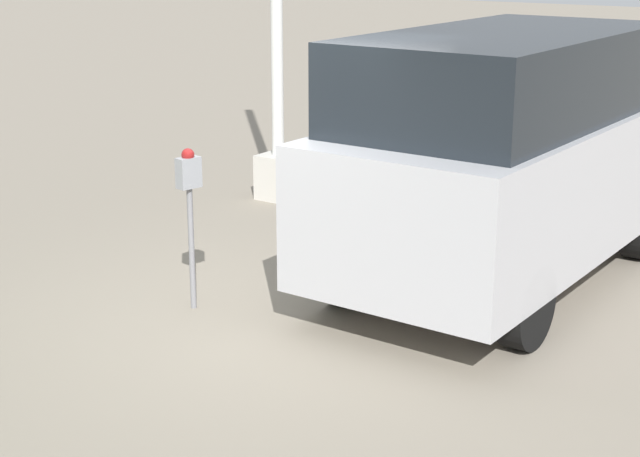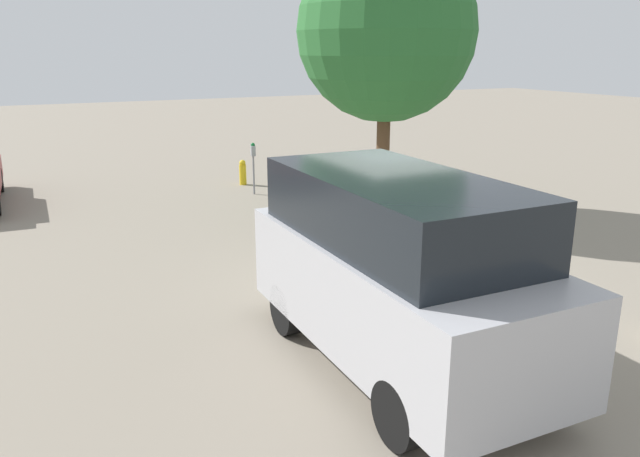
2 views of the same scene
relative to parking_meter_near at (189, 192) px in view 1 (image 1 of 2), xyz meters
name	(u,v)px [view 1 (image 1 of 2)]	position (x,y,z in m)	size (l,w,h in m)	color
ground_plane	(253,313)	(0.19, -0.50, -1.04)	(80.00, 80.00, 0.00)	gray
parking_meter_near	(189,192)	(0.00, 0.00, 0.00)	(0.22, 0.15, 1.41)	gray
lamp_post	(277,64)	(3.40, 1.61, 0.61)	(0.44, 0.44, 5.51)	beige
parked_van	(507,151)	(2.19, -1.90, 0.19)	(4.49, 1.98, 2.31)	#B2B2B7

